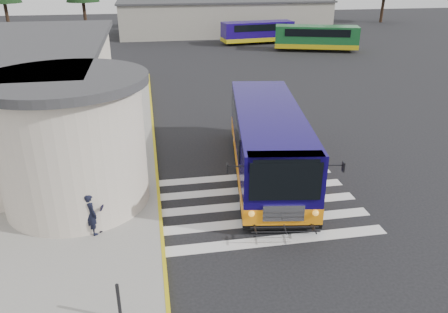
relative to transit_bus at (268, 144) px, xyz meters
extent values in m
plane|color=black|center=(-0.66, -1.70, -1.39)|extent=(140.00, 140.00, 0.00)
cube|color=gray|center=(-9.66, 2.30, -1.32)|extent=(10.00, 34.00, 0.15)
cube|color=gold|center=(-4.71, 2.30, -1.31)|extent=(0.12, 34.00, 0.16)
cylinder|color=beige|center=(-7.66, -1.20, 1.01)|extent=(5.20, 5.20, 4.50)
cylinder|color=#38383A|center=(-7.66, -1.20, 3.41)|extent=(5.80, 5.80, 0.30)
cube|color=black|center=(-7.14, 3.30, -0.14)|extent=(0.08, 1.20, 2.20)
cube|color=#38383A|center=(-6.66, 3.30, 1.16)|extent=(1.20, 1.80, 0.12)
cube|color=silver|center=(-1.16, -4.90, -1.38)|extent=(8.00, 0.55, 0.01)
cube|color=silver|center=(-1.16, -3.70, -1.38)|extent=(8.00, 0.55, 0.01)
cube|color=silver|center=(-1.16, -2.50, -1.38)|extent=(8.00, 0.55, 0.01)
cube|color=silver|center=(-1.16, -1.30, -1.38)|extent=(8.00, 0.55, 0.01)
cube|color=silver|center=(-1.16, -0.10, -1.38)|extent=(8.00, 0.55, 0.01)
cube|color=gray|center=(5.34, 40.30, 0.61)|extent=(26.00, 8.00, 4.00)
cube|color=#38383A|center=(5.34, 40.30, 2.71)|extent=(26.40, 8.40, 0.20)
cylinder|color=black|center=(-22.66, 48.30, 0.41)|extent=(0.44, 0.44, 3.60)
cylinder|color=black|center=(-12.66, 48.30, 0.41)|extent=(0.44, 0.44, 3.60)
cylinder|color=black|center=(-2.66, 48.30, 0.41)|extent=(0.44, 0.44, 3.60)
cylinder|color=black|center=(7.34, 48.30, 0.41)|extent=(0.44, 0.44, 3.60)
cylinder|color=black|center=(15.34, 48.30, 0.41)|extent=(0.44, 0.44, 3.60)
cylinder|color=black|center=(23.34, 48.30, 0.41)|extent=(0.44, 0.44, 3.60)
cylinder|color=black|center=(31.34, 48.30, 0.41)|extent=(0.44, 0.44, 3.60)
cube|color=#100754|center=(0.01, 0.04, 0.27)|extent=(4.06, 9.81, 2.48)
cube|color=orange|center=(0.01, 0.04, -0.67)|extent=(4.10, 9.84, 0.59)
cube|color=black|center=(0.01, 0.04, -1.02)|extent=(4.08, 9.83, 0.23)
cube|color=black|center=(-0.72, -4.68, 0.67)|extent=(2.31, 0.42, 1.32)
cube|color=silver|center=(-0.72, -4.70, -0.49)|extent=(1.37, 0.27, 0.58)
cube|color=black|center=(-1.19, 1.08, 0.78)|extent=(1.10, 6.90, 0.95)
cube|color=black|center=(1.46, 0.67, 0.78)|extent=(1.10, 6.90, 0.95)
cylinder|color=black|center=(-1.63, -2.92, -0.88)|extent=(0.47, 1.05, 1.02)
cylinder|color=black|center=(0.67, -3.27, -0.88)|extent=(0.47, 1.05, 1.02)
cylinder|color=black|center=(-0.73, 2.93, -0.88)|extent=(0.47, 1.05, 1.02)
cylinder|color=black|center=(1.57, 2.58, -0.88)|extent=(0.47, 1.05, 1.02)
cube|color=black|center=(-2.52, -4.23, 1.09)|extent=(0.08, 0.20, 0.32)
cube|color=black|center=(1.13, -4.79, 1.09)|extent=(0.08, 0.20, 0.32)
imported|color=black|center=(-6.95, -3.62, -0.49)|extent=(0.59, 0.65, 1.50)
imported|color=black|center=(-6.84, -3.44, -0.36)|extent=(1.04, 1.08, 1.76)
cylinder|color=black|center=(-5.91, -7.71, -0.69)|extent=(0.09, 0.09, 1.09)
cube|color=#18085F|center=(7.78, 32.77, 0.00)|extent=(8.26, 3.20, 2.06)
cube|color=gold|center=(7.78, 32.77, -0.84)|extent=(8.29, 3.23, 0.45)
cube|color=black|center=(7.78, 32.77, 0.49)|extent=(6.49, 3.03, 0.72)
cube|color=#175728|center=(12.69, 27.37, 0.06)|extent=(8.72, 4.69, 2.15)
cube|color=gold|center=(12.69, 27.37, -0.81)|extent=(8.76, 4.72, 0.47)
cube|color=black|center=(12.69, 27.37, 0.57)|extent=(6.95, 4.19, 0.75)
camera|label=1|loc=(-4.81, -16.49, 7.04)|focal=35.00mm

